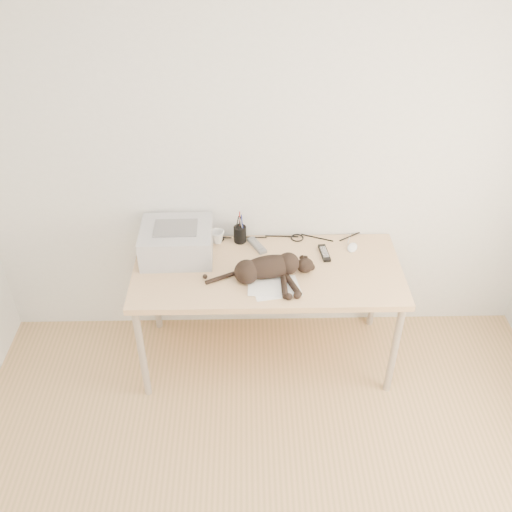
{
  "coord_description": "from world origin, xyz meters",
  "views": [
    {
      "loc": [
        -0.12,
        -1.27,
        2.83
      ],
      "look_at": [
        -0.07,
        1.34,
        0.87
      ],
      "focal_mm": 40.0,
      "sensor_mm": 36.0,
      "label": 1
    }
  ],
  "objects_px": {
    "desk": "(267,277)",
    "cat": "(266,269)",
    "pen_cup": "(240,234)",
    "printer": "(177,242)",
    "mouse": "(352,246)",
    "mug": "(217,237)"
  },
  "relations": [
    {
      "from": "printer",
      "to": "cat",
      "type": "relative_size",
      "value": 0.67
    },
    {
      "from": "printer",
      "to": "pen_cup",
      "type": "distance_m",
      "value": 0.41
    },
    {
      "from": "mug",
      "to": "mouse",
      "type": "height_order",
      "value": "mug"
    },
    {
      "from": "cat",
      "to": "mug",
      "type": "distance_m",
      "value": 0.47
    },
    {
      "from": "mug",
      "to": "pen_cup",
      "type": "xyz_separation_m",
      "value": [
        0.14,
        0.01,
        0.01
      ]
    },
    {
      "from": "cat",
      "to": "pen_cup",
      "type": "relative_size",
      "value": 3.23
    },
    {
      "from": "desk",
      "to": "cat",
      "type": "distance_m",
      "value": 0.26
    },
    {
      "from": "desk",
      "to": "pen_cup",
      "type": "distance_m",
      "value": 0.32
    },
    {
      "from": "desk",
      "to": "pen_cup",
      "type": "relative_size",
      "value": 7.95
    },
    {
      "from": "desk",
      "to": "printer",
      "type": "xyz_separation_m",
      "value": [
        -0.54,
        0.07,
        0.23
      ]
    },
    {
      "from": "mug",
      "to": "desk",
      "type": "bearing_deg",
      "value": -32.27
    },
    {
      "from": "cat",
      "to": "pen_cup",
      "type": "xyz_separation_m",
      "value": [
        -0.15,
        0.37,
        -0.01
      ]
    },
    {
      "from": "printer",
      "to": "cat",
      "type": "distance_m",
      "value": 0.58
    },
    {
      "from": "printer",
      "to": "mug",
      "type": "height_order",
      "value": "printer"
    },
    {
      "from": "cat",
      "to": "desk",
      "type": "bearing_deg",
      "value": 73.48
    },
    {
      "from": "desk",
      "to": "cat",
      "type": "height_order",
      "value": "cat"
    },
    {
      "from": "printer",
      "to": "pen_cup",
      "type": "relative_size",
      "value": 2.16
    },
    {
      "from": "desk",
      "to": "mug",
      "type": "xyz_separation_m",
      "value": [
        -0.31,
        0.19,
        0.17
      ]
    },
    {
      "from": "cat",
      "to": "mouse",
      "type": "distance_m",
      "value": 0.62
    },
    {
      "from": "desk",
      "to": "pen_cup",
      "type": "height_order",
      "value": "pen_cup"
    },
    {
      "from": "mouse",
      "to": "mug",
      "type": "bearing_deg",
      "value": -162.89
    },
    {
      "from": "pen_cup",
      "to": "mouse",
      "type": "height_order",
      "value": "pen_cup"
    }
  ]
}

